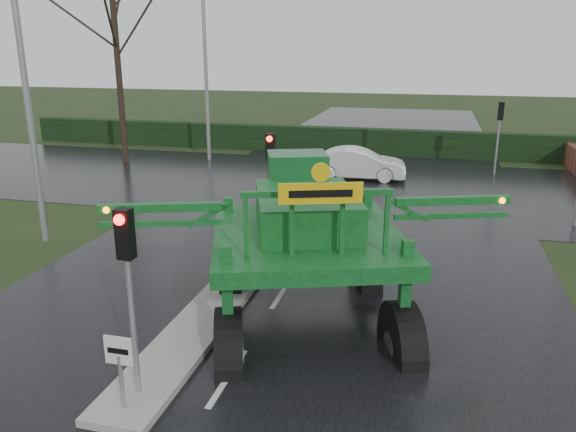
% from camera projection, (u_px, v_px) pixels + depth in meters
% --- Properties ---
extents(ground, '(140.00, 140.00, 0.00)m').
position_uv_depth(ground, '(228.00, 378.00, 10.61)').
color(ground, black).
rests_on(ground, ground).
extents(road_main, '(14.00, 80.00, 0.02)m').
position_uv_depth(road_main, '(326.00, 224.00, 19.88)').
color(road_main, black).
rests_on(road_main, ground).
extents(road_cross, '(80.00, 12.00, 0.02)m').
position_uv_depth(road_cross, '(351.00, 185.00, 25.44)').
color(road_cross, black).
rests_on(road_cross, ground).
extents(median_island, '(1.20, 10.00, 0.16)m').
position_uv_depth(median_island, '(220.00, 301.00, 13.67)').
color(median_island, gray).
rests_on(median_island, ground).
extents(hedge_row, '(44.00, 0.90, 1.50)m').
position_uv_depth(hedge_row, '(371.00, 142.00, 32.64)').
color(hedge_row, black).
rests_on(hedge_row, ground).
extents(keep_left_sign, '(0.50, 0.07, 1.35)m').
position_uv_depth(keep_left_sign, '(120.00, 361.00, 9.22)').
color(keep_left_sign, gray).
rests_on(keep_left_sign, ground).
extents(traffic_signal_near, '(0.26, 0.33, 3.52)m').
position_uv_depth(traffic_signal_near, '(127.00, 263.00, 9.24)').
color(traffic_signal_near, gray).
rests_on(traffic_signal_near, ground).
extents(traffic_signal_mid, '(0.26, 0.33, 3.52)m').
position_uv_depth(traffic_signal_mid, '(271.00, 164.00, 17.12)').
color(traffic_signal_mid, gray).
rests_on(traffic_signal_mid, ground).
extents(traffic_signal_far, '(0.26, 0.33, 3.52)m').
position_uv_depth(traffic_signal_far, '(500.00, 122.00, 26.86)').
color(traffic_signal_far, gray).
rests_on(traffic_signal_far, ground).
extents(street_light_left_near, '(3.85, 0.30, 10.00)m').
position_uv_depth(street_light_left_near, '(29.00, 48.00, 16.41)').
color(street_light_left_near, gray).
rests_on(street_light_left_near, ground).
extents(street_light_left_far, '(3.85, 0.30, 10.00)m').
position_uv_depth(street_light_left_far, '(210.00, 48.00, 29.39)').
color(street_light_left_far, gray).
rests_on(street_light_left_far, ground).
extents(tree_left_far, '(7.70, 7.70, 13.26)m').
position_uv_depth(tree_left_far, '(114.00, 24.00, 28.23)').
color(tree_left_far, black).
rests_on(tree_left_far, ground).
extents(crop_sprayer, '(8.46, 6.60, 4.98)m').
position_uv_depth(crop_sprayer, '(226.00, 242.00, 10.93)').
color(crop_sprayer, black).
rests_on(crop_sprayer, ground).
extents(white_sedan, '(4.54, 1.84, 1.47)m').
position_uv_depth(white_sedan, '(357.00, 179.00, 26.66)').
color(white_sedan, white).
rests_on(white_sedan, ground).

